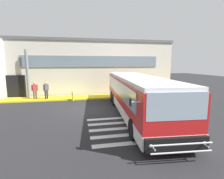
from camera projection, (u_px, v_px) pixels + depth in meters
ground_plane at (88, 110)px, 13.19m from camera, size 80.00×90.00×0.02m
bay_paint_stripes at (128, 128)px, 9.51m from camera, size 4.40×3.96×0.01m
terminal_building at (77, 67)px, 23.84m from camera, size 22.59×13.80×6.26m
boarding_curb at (85, 97)px, 17.83m from camera, size 24.79×2.00×0.15m
entry_support_column at (28, 74)px, 16.94m from camera, size 0.28×0.28×4.79m
bus_main_foreground at (136, 95)px, 12.00m from camera, size 3.97×12.45×2.70m
passenger_near_column at (35, 90)px, 16.38m from camera, size 0.55×0.35×1.68m
passenger_by_doorway at (46, 89)px, 16.48m from camera, size 0.47×0.42×1.68m
safety_bollard_yellow at (73, 96)px, 16.37m from camera, size 0.18×0.18×0.90m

